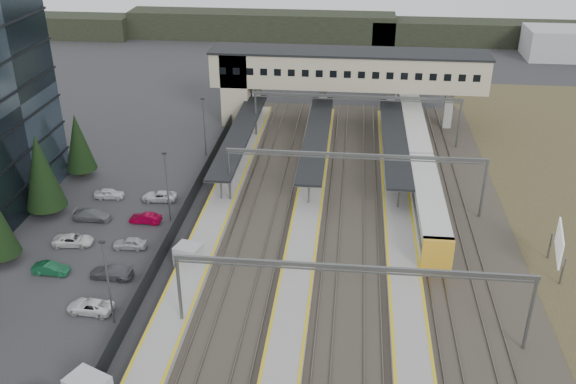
# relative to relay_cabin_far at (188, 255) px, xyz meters

# --- Properties ---
(ground) EXTENTS (220.00, 220.00, 0.00)m
(ground) POSITION_rel_relay_cabin_far_xyz_m (3.75, -1.39, -1.09)
(ground) COLOR #2B2B2D
(ground) RESTS_ON ground
(car_park) EXTENTS (10.35, 44.64, 1.22)m
(car_park) POSITION_rel_relay_cabin_far_xyz_m (-9.45, -8.01, -0.50)
(car_park) COLOR silver
(car_park) RESTS_ON ground
(lampposts) EXTENTS (0.50, 53.25, 8.07)m
(lampposts) POSITION_rel_relay_cabin_far_xyz_m (-4.25, -0.14, 3.25)
(lampposts) COLOR slate
(lampposts) RESTS_ON ground
(fence) EXTENTS (0.08, 90.00, 2.00)m
(fence) POSITION_rel_relay_cabin_far_xyz_m (-2.75, 3.61, -0.09)
(fence) COLOR #26282B
(fence) RESTS_ON ground
(relay_cabin_far) EXTENTS (2.81, 2.53, 2.17)m
(relay_cabin_far) POSITION_rel_relay_cabin_far_xyz_m (0.00, 0.00, 0.00)
(relay_cabin_far) COLOR #A9ABAE
(relay_cabin_far) RESTS_ON ground
(rail_corridor) EXTENTS (34.00, 90.00, 0.92)m
(rail_corridor) POSITION_rel_relay_cabin_far_xyz_m (13.09, 3.61, -0.80)
(rail_corridor) COLOR #343029
(rail_corridor) RESTS_ON ground
(canopies) EXTENTS (23.10, 30.00, 3.28)m
(canopies) POSITION_rel_relay_cabin_far_xyz_m (10.75, 25.61, 2.84)
(canopies) COLOR black
(canopies) RESTS_ON ground
(footbridge) EXTENTS (40.40, 6.40, 11.20)m
(footbridge) POSITION_rel_relay_cabin_far_xyz_m (11.45, 40.61, 6.84)
(footbridge) COLOR #B5AF90
(footbridge) RESTS_ON ground
(gantries) EXTENTS (28.40, 62.28, 7.17)m
(gantries) POSITION_rel_relay_cabin_far_xyz_m (15.75, 1.61, 4.91)
(gantries) COLOR slate
(gantries) RESTS_ON ground
(train) EXTENTS (2.95, 61.64, 3.71)m
(train) POSITION_rel_relay_cabin_far_xyz_m (23.75, 30.94, 1.03)
(train) COLOR silver
(train) RESTS_ON ground
(billboard) EXTENTS (1.24, 5.37, 4.53)m
(billboard) POSITION_rel_relay_cabin_far_xyz_m (35.20, 2.63, 1.92)
(billboard) COLOR slate
(billboard) RESTS_ON ground
(treeline_far) EXTENTS (170.00, 19.00, 7.00)m
(treeline_far) POSITION_rel_relay_cabin_far_xyz_m (27.56, 90.89, 1.86)
(treeline_far) COLOR black
(treeline_far) RESTS_ON ground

